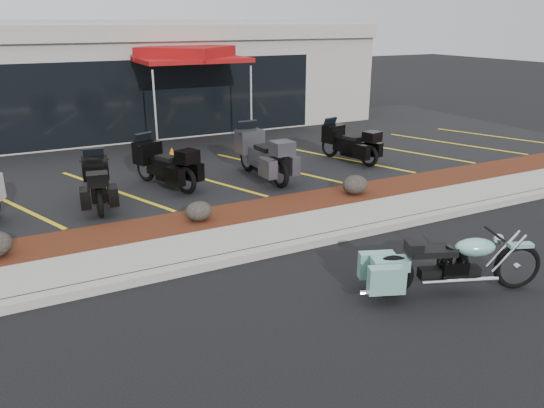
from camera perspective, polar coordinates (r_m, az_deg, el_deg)
ground at (r=9.03m, az=4.59°, el=-7.10°), size 90.00×90.00×0.00m
curb at (r=9.70m, az=1.81°, el=-4.63°), size 24.00×0.25×0.15m
sidewalk at (r=10.27m, az=-0.08°, el=-3.23°), size 24.00×1.20×0.15m
mulch_bed at (r=11.28m, az=-2.85°, el=-1.13°), size 24.00×1.20×0.16m
upper_lot at (r=16.14m, az=-10.84°, el=4.80°), size 26.00×9.60×0.15m
dealership_building at (r=21.85m, az=-16.07°, el=13.25°), size 18.00×8.16×4.00m
boulder_mid at (r=10.75m, az=-7.89°, el=-0.77°), size 0.55×0.46×0.39m
boulder_right at (r=12.44m, az=8.91°, el=2.07°), size 0.62×0.52×0.44m
hero_cruiser at (r=9.03m, az=24.93°, el=-5.48°), size 2.89×1.66×0.99m
touring_black_front at (r=12.65m, az=-18.44°, el=3.22°), size 1.00×2.05×1.15m
touring_black_mid at (r=13.57m, az=-13.52°, el=4.91°), size 1.56×2.28×1.24m
touring_grey at (r=14.10m, az=-2.67°, el=6.24°), size 1.01×2.40×1.37m
touring_black_rear at (r=15.74m, az=6.27°, el=7.14°), size 1.24×2.14×1.17m
traffic_cone at (r=15.48m, az=-10.70°, el=5.26°), size 0.38×0.38×0.41m
popup_canopy at (r=17.66m, az=-9.19°, el=15.50°), size 3.55×3.55×3.06m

